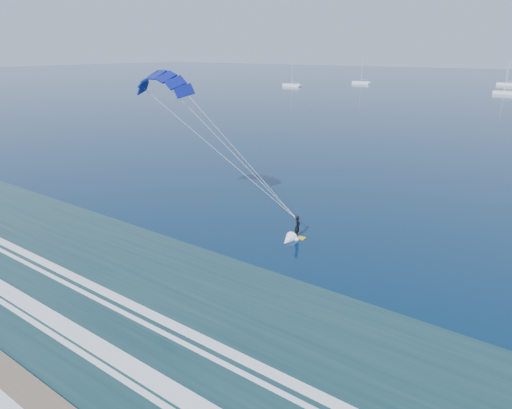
{
  "coord_description": "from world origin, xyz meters",
  "views": [
    {
      "loc": [
        27.47,
        -6.72,
        15.98
      ],
      "look_at": [
        5.49,
        22.93,
        3.41
      ],
      "focal_mm": 32.0,
      "sensor_mm": 36.0,
      "label": 1
    }
  ],
  "objects_px": {
    "sailboat_2": "(506,84)",
    "sailboat_0": "(292,85)",
    "sailboat_3": "(504,92)",
    "sailboat_1": "(361,82)",
    "kitesurfer_rig": "(227,147)"
  },
  "relations": [
    {
      "from": "sailboat_0",
      "to": "sailboat_2",
      "type": "distance_m",
      "value": 101.64
    },
    {
      "from": "sailboat_2",
      "to": "sailboat_1",
      "type": "bearing_deg",
      "value": -152.14
    },
    {
      "from": "sailboat_0",
      "to": "sailboat_1",
      "type": "height_order",
      "value": "sailboat_1"
    },
    {
      "from": "kitesurfer_rig",
      "to": "sailboat_1",
      "type": "height_order",
      "value": "kitesurfer_rig"
    },
    {
      "from": "kitesurfer_rig",
      "to": "sailboat_3",
      "type": "xyz_separation_m",
      "value": [
        -4.66,
        167.45,
        -7.29
      ]
    },
    {
      "from": "sailboat_0",
      "to": "sailboat_1",
      "type": "distance_m",
      "value": 38.96
    },
    {
      "from": "sailboat_2",
      "to": "kitesurfer_rig",
      "type": "bearing_deg",
      "value": -86.92
    },
    {
      "from": "sailboat_2",
      "to": "sailboat_0",
      "type": "bearing_deg",
      "value": -139.83
    },
    {
      "from": "sailboat_1",
      "to": "sailboat_3",
      "type": "height_order",
      "value": "sailboat_1"
    },
    {
      "from": "kitesurfer_rig",
      "to": "sailboat_2",
      "type": "xyz_separation_m",
      "value": [
        -11.7,
        217.79,
        -7.29
      ]
    },
    {
      "from": "kitesurfer_rig",
      "to": "sailboat_1",
      "type": "bearing_deg",
      "value": 110.81
    },
    {
      "from": "sailboat_1",
      "to": "sailboat_3",
      "type": "distance_m",
      "value": 68.9
    },
    {
      "from": "sailboat_3",
      "to": "sailboat_1",
      "type": "bearing_deg",
      "value": 163.94
    },
    {
      "from": "sailboat_0",
      "to": "sailboat_3",
      "type": "distance_m",
      "value": 86.06
    },
    {
      "from": "sailboat_3",
      "to": "sailboat_2",
      "type": "bearing_deg",
      "value": 97.96
    }
  ]
}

